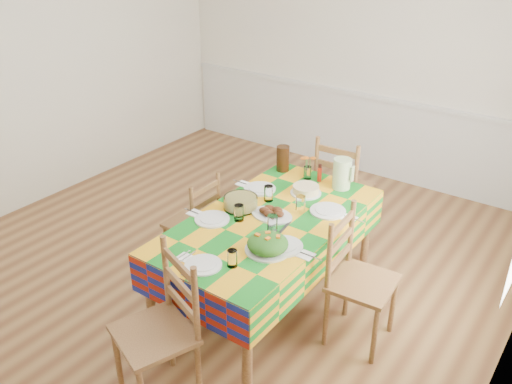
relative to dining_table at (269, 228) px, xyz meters
The scene contains 22 objects.
room 0.95m from the dining_table, behind, with size 4.58×5.08×2.78m.
wainscot 2.65m from the dining_table, 103.37° to the left, with size 4.41×0.06×0.92m.
dining_table is the anchor object (origin of this frame).
setting_near_head 0.69m from the dining_table, 86.28° to the right, with size 0.38×0.26×0.11m.
setting_left_near 0.36m from the dining_table, 142.13° to the right, with size 0.46×0.27×0.12m.
setting_left_far 0.42m from the dining_table, 132.07° to the left, with size 0.46×0.28×0.12m.
setting_right_near 0.33m from the dining_table, 42.30° to the right, with size 0.50×0.29×0.13m.
setting_right_far 0.39m from the dining_table, 51.08° to the left, with size 0.50×0.29×0.13m.
meat_platter 0.11m from the dining_table, 100.05° to the left, with size 0.32×0.23×0.06m.
salad_platter 0.43m from the dining_table, 57.01° to the right, with size 0.30×0.30×0.13m.
pasta_bowl 0.29m from the dining_table, behind, with size 0.25×0.25×0.09m.
cake 0.51m from the dining_table, 88.97° to the left, with size 0.24×0.24×0.07m.
serving_utensils 0.20m from the dining_table, 38.67° to the right, with size 0.14×0.32×0.01m.
flower_vase 0.76m from the dining_table, 99.41° to the left, with size 0.13×0.11×0.21m.
hot_sauce 0.77m from the dining_table, 91.26° to the left, with size 0.04×0.04×0.15m, color red.
green_pitcher 0.80m from the dining_table, 76.08° to the left, with size 0.15×0.15×0.25m, color #A7C68C.
tea_pitcher 0.87m from the dining_table, 116.51° to the left, with size 0.11×0.11×0.22m, color black.
name_card 0.87m from the dining_table, 91.10° to the right, with size 0.07×0.02×0.02m, color silver.
chair_near 1.15m from the dining_table, 89.19° to the right, with size 0.56×0.55×0.99m.
chair_far 1.15m from the dining_table, 89.93° to the left, with size 0.45×0.43×0.98m.
chair_left 0.75m from the dining_table, behind, with size 0.36×0.38×0.85m.
chair_right 0.74m from the dining_table, ahead, with size 0.43×0.45×0.96m.
Camera 1 is at (2.50, -2.89, 2.66)m, focal length 38.00 mm.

